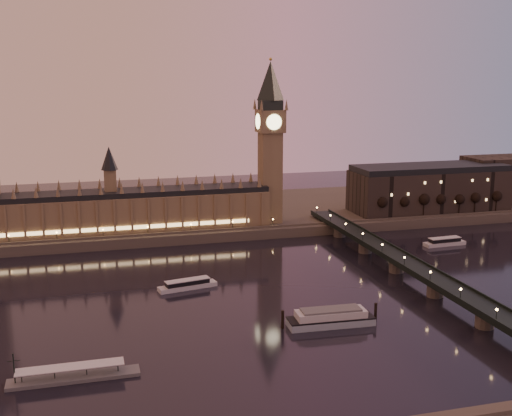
{
  "coord_description": "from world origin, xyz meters",
  "views": [
    {
      "loc": [
        -60.97,
        -267.69,
        101.07
      ],
      "look_at": [
        21.28,
        35.0,
        34.54
      ],
      "focal_mm": 45.0,
      "sensor_mm": 36.0,
      "label": 1
    }
  ],
  "objects_px": {
    "cruise_boat_b": "(445,242)",
    "pontoon_pier": "(73,376)",
    "moored_barge": "(331,318)",
    "cruise_boat_a": "(188,285)"
  },
  "relations": [
    {
      "from": "moored_barge",
      "to": "cruise_boat_b",
      "type": "bearing_deg",
      "value": 43.97
    },
    {
      "from": "cruise_boat_a",
      "to": "cruise_boat_b",
      "type": "height_order",
      "value": "cruise_boat_b"
    },
    {
      "from": "cruise_boat_a",
      "to": "pontoon_pier",
      "type": "distance_m",
      "value": 96.88
    },
    {
      "from": "cruise_boat_a",
      "to": "moored_barge",
      "type": "relative_size",
      "value": 0.71
    },
    {
      "from": "cruise_boat_a",
      "to": "moored_barge",
      "type": "bearing_deg",
      "value": -61.92
    },
    {
      "from": "cruise_boat_a",
      "to": "moored_barge",
      "type": "distance_m",
      "value": 77.66
    },
    {
      "from": "cruise_boat_a",
      "to": "cruise_boat_b",
      "type": "distance_m",
      "value": 164.85
    },
    {
      "from": "cruise_boat_b",
      "to": "cruise_boat_a",
      "type": "bearing_deg",
      "value": -170.12
    },
    {
      "from": "cruise_boat_b",
      "to": "pontoon_pier",
      "type": "relative_size",
      "value": 0.6
    },
    {
      "from": "pontoon_pier",
      "to": "cruise_boat_a",
      "type": "bearing_deg",
      "value": 57.59
    }
  ]
}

